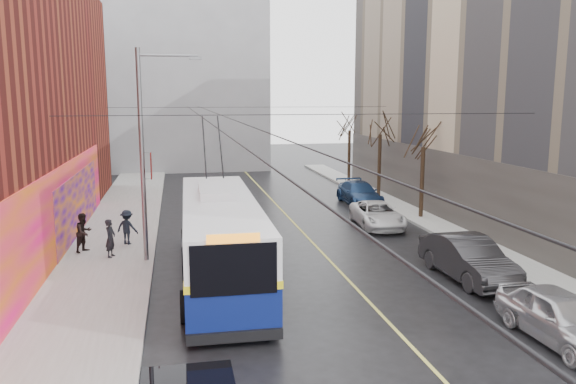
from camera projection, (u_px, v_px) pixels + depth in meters
name	position (u px, v px, depth m)	size (l,w,h in m)	color
ground	(362.00, 353.00, 15.59)	(140.00, 140.00, 0.00)	black
sidewalk_left	(111.00, 251.00, 25.64)	(4.00, 60.00, 0.15)	gray
sidewalk_right	(453.00, 234.00, 28.92)	(2.00, 60.00, 0.15)	gray
lane_line	(303.00, 233.00, 29.42)	(0.12, 50.00, 0.01)	#BFB74C
building_right	(576.00, 79.00, 31.08)	(14.06, 36.00, 16.00)	tan
building_far	(163.00, 77.00, 56.43)	(20.50, 12.10, 18.00)	gray
streetlight_pole	(146.00, 150.00, 23.27)	(2.65, 0.60, 9.00)	slate
catenary_wires	(223.00, 113.00, 28.34)	(18.00, 60.00, 0.22)	black
tree_near	(424.00, 134.00, 31.98)	(3.20, 3.20, 6.40)	black
tree_mid	(380.00, 123.00, 38.70)	(3.20, 3.20, 6.68)	black
tree_far	(350.00, 121.00, 45.48)	(3.20, 3.20, 6.57)	black
pigeons_flying	(254.00, 109.00, 24.13)	(2.99, 3.12, 0.94)	slate
trolleybus	(220.00, 236.00, 21.72)	(3.21, 13.01, 6.13)	#0B1654
parked_car_a	(561.00, 317.00, 16.18)	(1.80, 4.47, 1.52)	silver
parked_car_b	(468.00, 258.00, 21.80)	(1.77, 5.08, 1.68)	#29282B
parked_car_c	(377.00, 215.00, 30.72)	(2.24, 4.87, 1.35)	silver
parked_car_d	(359.00, 193.00, 37.14)	(2.09, 5.13, 1.49)	navy
following_car	(213.00, 197.00, 36.20)	(1.58, 3.93, 1.34)	silver
pedestrian_a	(110.00, 238.00, 24.32)	(0.61, 0.40, 1.67)	black
pedestrian_b	(84.00, 232.00, 25.15)	(0.86, 0.67, 1.76)	black
pedestrian_c	(127.00, 227.00, 26.45)	(1.06, 0.61, 1.64)	black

